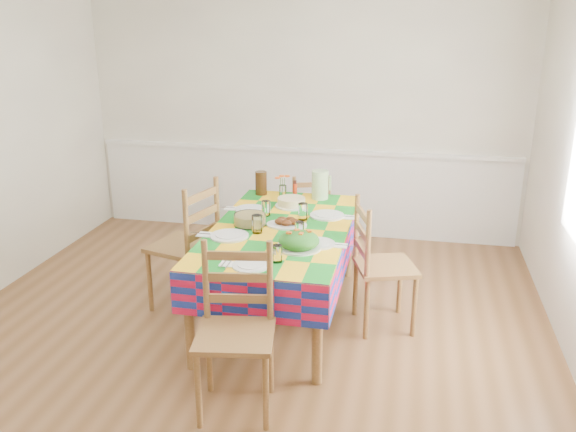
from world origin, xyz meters
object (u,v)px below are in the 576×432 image
(tea_pitcher, at_px, (261,183))
(chair_far, at_px, (309,217))
(chair_near, at_px, (236,331))
(green_pitcher, at_px, (320,185))
(meat_platter, at_px, (287,223))
(chair_left, at_px, (188,247))
(chair_right, at_px, (380,266))
(dining_table, at_px, (281,237))

(tea_pitcher, bearing_deg, chair_far, 45.13)
(chair_near, height_order, chair_far, chair_near)
(green_pitcher, bearing_deg, meat_platter, -100.02)
(chair_left, xyz_separation_m, chair_right, (1.49, -0.00, -0.03))
(chair_left, relative_size, chair_right, 1.07)
(chair_left, height_order, chair_right, chair_left)
(dining_table, height_order, tea_pitcher, tea_pitcher)
(tea_pitcher, relative_size, chair_right, 0.21)
(tea_pitcher, height_order, chair_near, chair_near)
(green_pitcher, height_order, chair_right, chair_right)
(dining_table, xyz_separation_m, green_pitcher, (0.17, 0.80, 0.20))
(chair_near, distance_m, chair_far, 2.37)
(tea_pitcher, bearing_deg, chair_near, -80.01)
(green_pitcher, bearing_deg, dining_table, -102.02)
(dining_table, distance_m, meat_platter, 0.12)
(chair_near, height_order, chair_right, chair_near)
(dining_table, height_order, chair_right, chair_right)
(meat_platter, height_order, tea_pitcher, tea_pitcher)
(meat_platter, xyz_separation_m, chair_left, (-0.78, -0.05, -0.24))
(chair_near, bearing_deg, chair_far, 80.30)
(chair_far, bearing_deg, dining_table, 71.10)
(green_pitcher, distance_m, tea_pitcher, 0.53)
(tea_pitcher, relative_size, chair_far, 0.24)
(dining_table, bearing_deg, green_pitcher, 77.98)
(green_pitcher, distance_m, chair_far, 0.61)
(green_pitcher, height_order, tea_pitcher, green_pitcher)
(tea_pitcher, bearing_deg, green_pitcher, -2.03)
(dining_table, height_order, meat_platter, meat_platter)
(meat_platter, relative_size, chair_near, 0.31)
(chair_left, bearing_deg, green_pitcher, 147.47)
(chair_right, bearing_deg, green_pitcher, 17.50)
(chair_far, bearing_deg, chair_left, 39.49)
(chair_left, bearing_deg, chair_far, 163.72)
(tea_pitcher, height_order, chair_left, chair_left)
(chair_far, bearing_deg, chair_right, 103.16)
(tea_pitcher, bearing_deg, chair_right, -36.85)
(dining_table, xyz_separation_m, chair_near, (-0.01, -1.18, -0.15))
(green_pitcher, relative_size, tea_pitcher, 1.20)
(chair_left, bearing_deg, chair_right, 105.90)
(chair_far, bearing_deg, tea_pitcher, 26.83)
(tea_pitcher, xyz_separation_m, chair_far, (0.37, 0.37, -0.41))
(green_pitcher, relative_size, chair_right, 0.25)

